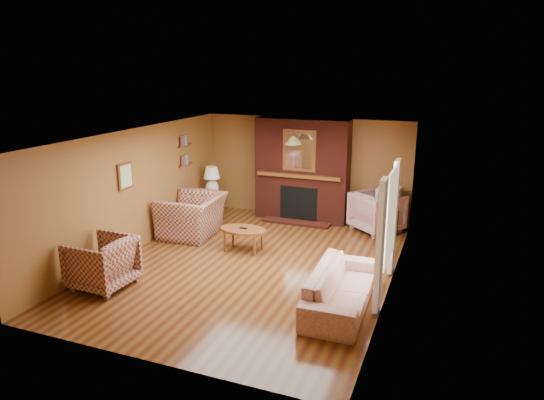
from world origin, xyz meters
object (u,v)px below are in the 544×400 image
at_px(floral_sofa, 341,288).
at_px(plaid_armchair, 102,263).
at_px(coffee_table, 243,231).
at_px(side_table, 213,205).
at_px(crt_tv, 389,198).
at_px(floral_armchair, 377,212).
at_px(table_lamp, 212,179).
at_px(tv_stand, 387,219).
at_px(plaid_loveseat, 192,216).
at_px(fireplace, 302,171).

bearing_deg(floral_sofa, plaid_armchair, 99.55).
bearing_deg(coffee_table, plaid_armchair, -123.05).
bearing_deg(side_table, crt_tv, 4.74).
relative_size(side_table, crt_tv, 1.11).
xyz_separation_m(floral_armchair, table_lamp, (-3.93, -0.31, 0.50)).
relative_size(floral_armchair, table_lamp, 1.45).
height_order(plaid_armchair, crt_tv, crt_tv).
relative_size(floral_sofa, side_table, 3.70).
bearing_deg(floral_sofa, floral_armchair, -0.43).
bearing_deg(crt_tv, coffee_table, -138.58).
relative_size(floral_sofa, table_lamp, 3.14).
bearing_deg(table_lamp, side_table, 0.00).
bearing_deg(plaid_armchair, side_table, -175.53).
relative_size(floral_armchair, tv_stand, 1.73).
distance_m(table_lamp, crt_tv, 4.17).
bearing_deg(tv_stand, floral_sofa, -94.41).
height_order(floral_sofa, crt_tv, crt_tv).
bearing_deg(crt_tv, plaid_armchair, -131.53).
distance_m(floral_sofa, table_lamp, 5.30).
height_order(floral_sofa, table_lamp, table_lamp).
relative_size(plaid_loveseat, floral_armchair, 1.40).
distance_m(plaid_armchair, side_table, 4.18).
bearing_deg(crt_tv, plaid_loveseat, -155.93).
bearing_deg(plaid_loveseat, fireplace, 131.80).
bearing_deg(floral_sofa, side_table, 47.95).
xyz_separation_m(plaid_loveseat, table_lamp, (-0.25, 1.40, 0.50)).
xyz_separation_m(floral_sofa, side_table, (-4.00, 3.42, -0.02)).
xyz_separation_m(plaid_armchair, side_table, (-0.15, 4.17, -0.14)).
bearing_deg(floral_armchair, coffee_table, 82.69).
xyz_separation_m(tv_stand, crt_tv, (0.00, -0.01, 0.50)).
bearing_deg(crt_tv, fireplace, 174.70).
xyz_separation_m(floral_armchair, crt_tv, (0.22, 0.03, 0.34)).
height_order(fireplace, table_lamp, fireplace).
height_order(plaid_armchair, table_lamp, table_lamp).
height_order(floral_armchair, crt_tv, crt_tv).
relative_size(fireplace, table_lamp, 3.60).
bearing_deg(tv_stand, side_table, -177.31).
relative_size(plaid_loveseat, floral_sofa, 0.65).
distance_m(fireplace, floral_armchair, 1.99).
distance_m(side_table, crt_tv, 4.19).
distance_m(plaid_loveseat, coffee_table, 1.48).
relative_size(floral_sofa, floral_armchair, 2.17).
distance_m(fireplace, side_table, 2.35).
distance_m(plaid_loveseat, plaid_armchair, 2.78).
bearing_deg(table_lamp, floral_armchair, 4.56).
bearing_deg(coffee_table, crt_tv, 41.42).
distance_m(coffee_table, table_lamp, 2.54).
relative_size(plaid_loveseat, coffee_table, 1.42).
bearing_deg(fireplace, floral_sofa, -64.33).
distance_m(fireplace, table_lamp, 2.18).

